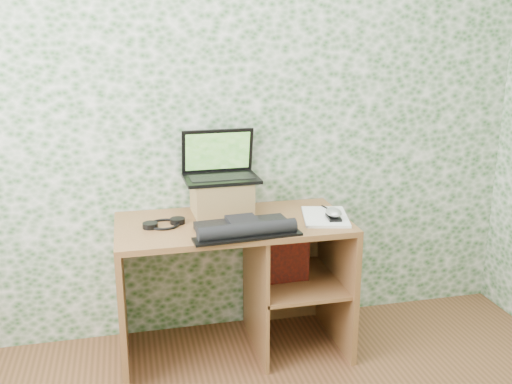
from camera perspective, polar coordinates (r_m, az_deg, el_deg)
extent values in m
plane|color=white|center=(3.13, -3.52, 8.42)|extent=(3.50, 0.00, 3.50)
cube|color=brown|center=(2.97, -2.34, -3.23)|extent=(1.20, 0.60, 0.03)
cube|color=brown|center=(3.07, -13.24, -10.59)|extent=(0.03, 0.60, 0.72)
cube|color=brown|center=(3.26, 8.02, -8.68)|extent=(0.03, 0.60, 0.72)
cube|color=brown|center=(3.13, -0.07, -9.56)|extent=(0.02, 0.56, 0.72)
cube|color=brown|center=(3.18, 4.07, -8.81)|extent=(0.46, 0.56, 0.02)
cube|color=brown|center=(3.44, 2.77, -7.15)|extent=(0.48, 0.02, 0.72)
cube|color=olive|center=(3.06, -3.46, -0.51)|extent=(0.32, 0.27, 0.18)
cube|color=black|center=(3.04, -3.49, 1.33)|extent=(0.40, 0.28, 0.02)
cube|color=black|center=(3.02, -3.46, 1.49)|extent=(0.34, 0.16, 0.00)
cube|color=black|center=(3.11, -3.87, 4.13)|extent=(0.39, 0.07, 0.24)
cube|color=#1E601B|center=(3.10, -3.84, 4.07)|extent=(0.35, 0.06, 0.21)
cube|color=black|center=(2.84, -1.37, -3.39)|extent=(0.48, 0.20, 0.04)
cube|color=black|center=(2.84, -1.37, -3.19)|extent=(0.16, 0.16, 0.06)
cylinder|color=black|center=(2.72, -0.85, -3.84)|extent=(0.49, 0.11, 0.07)
cube|color=black|center=(2.73, -0.82, -4.49)|extent=(0.53, 0.15, 0.01)
torus|color=black|center=(2.93, -9.17, -3.21)|extent=(0.20, 0.20, 0.01)
cylinder|color=black|center=(2.91, -10.53, -3.30)|extent=(0.08, 0.08, 0.03)
cylinder|color=black|center=(2.95, -7.85, -2.87)|extent=(0.08, 0.08, 0.03)
cube|color=white|center=(3.03, 6.94, -2.48)|extent=(0.29, 0.37, 0.02)
ellipsoid|color=#BCBCBF|center=(2.98, 7.77, -2.27)|extent=(0.09, 0.13, 0.04)
cylinder|color=black|center=(3.12, 7.31, -1.71)|extent=(0.04, 0.14, 0.01)
cube|color=maroon|center=(3.09, 2.82, -6.14)|extent=(0.26, 0.09, 0.31)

